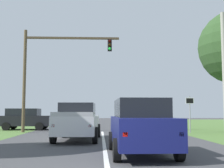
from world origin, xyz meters
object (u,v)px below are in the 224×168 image
Objects in this scene: pickup_truck_lead at (78,121)px; traffic_light at (49,64)px; utility_pole_right at (224,73)px; keep_moving_sign at (190,109)px; red_suv_near at (141,125)px; crossing_suv_far at (25,119)px.

traffic_light is at bearing 112.16° from pickup_truck_lead.
traffic_light is (-2.72, 6.67, 4.15)m from pickup_truck_lead.
keep_moving_sign is at bearing 132.28° from utility_pole_right.
pickup_truck_lead is (-2.64, 5.37, -0.02)m from red_suv_near.
red_suv_near is at bearing -63.84° from pickup_truck_lead.
pickup_truck_lead is 2.11× the size of keep_moving_sign.
red_suv_near is 0.61× the size of traffic_light.
pickup_truck_lead is at bearing -62.10° from crossing_suv_far.
pickup_truck_lead is 10.63m from utility_pole_right.
pickup_truck_lead is 9.47m from keep_moving_sign.
pickup_truck_lead is 0.72× the size of traffic_light.
keep_moving_sign is at bearing 64.65° from red_suv_near.
pickup_truck_lead is at bearing -145.06° from keep_moving_sign.
utility_pole_right is at bearing -47.72° from keep_moving_sign.
crossing_suv_far is (-12.95, 4.42, -0.77)m from keep_moving_sign.
traffic_light is at bearing 173.15° from keep_moving_sign.
utility_pole_right is at bearing 19.68° from pickup_truck_lead.
pickup_truck_lead is 8.31m from traffic_light.
traffic_light is at bearing -51.77° from crossing_suv_far.
traffic_light reaches higher than red_suv_near.
keep_moving_sign reaches higher than pickup_truck_lead.
crossing_suv_far is 16.41m from utility_pole_right.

